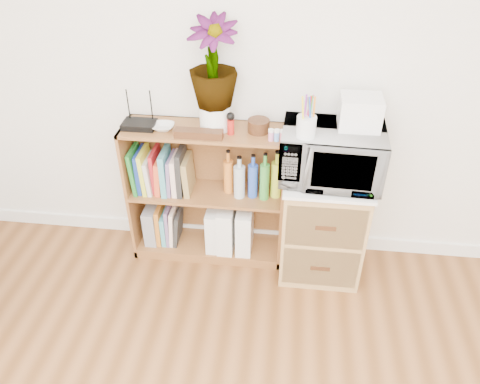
# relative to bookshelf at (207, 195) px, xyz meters

# --- Properties ---
(skirting_board) EXTENTS (4.00, 0.02, 0.10)m
(skirting_board) POSITION_rel_bookshelf_xyz_m (0.35, 0.14, -0.42)
(skirting_board) COLOR white
(skirting_board) RESTS_ON ground
(bookshelf) EXTENTS (1.00, 0.30, 0.95)m
(bookshelf) POSITION_rel_bookshelf_xyz_m (0.00, 0.00, 0.00)
(bookshelf) COLOR brown
(bookshelf) RESTS_ON ground
(wicker_unit) EXTENTS (0.50, 0.45, 0.70)m
(wicker_unit) POSITION_rel_bookshelf_xyz_m (0.75, -0.08, -0.12)
(wicker_unit) COLOR #9E7542
(wicker_unit) RESTS_ON ground
(microwave) EXTENTS (0.59, 0.41, 0.32)m
(microwave) POSITION_rel_bookshelf_xyz_m (0.75, -0.08, 0.40)
(microwave) COLOR silver
(microwave) RESTS_ON wicker_unit
(pen_cup) EXTENTS (0.10, 0.10, 0.12)m
(pen_cup) POSITION_rel_bookshelf_xyz_m (0.59, -0.18, 0.62)
(pen_cup) COLOR white
(pen_cup) RESTS_ON microwave
(small_appliance) EXTENTS (0.22, 0.19, 0.18)m
(small_appliance) POSITION_rel_bookshelf_xyz_m (0.88, -0.03, 0.65)
(small_appliance) COLOR white
(small_appliance) RESTS_ON microwave
(router) EXTENTS (0.19, 0.13, 0.04)m
(router) POSITION_rel_bookshelf_xyz_m (-0.38, -0.02, 0.49)
(router) COLOR black
(router) RESTS_ON bookshelf
(white_bowl) EXTENTS (0.13, 0.13, 0.03)m
(white_bowl) POSITION_rel_bookshelf_xyz_m (-0.24, -0.03, 0.49)
(white_bowl) COLOR silver
(white_bowl) RESTS_ON bookshelf
(plant_pot) EXTENTS (0.18, 0.18, 0.15)m
(plant_pot) POSITION_rel_bookshelf_xyz_m (0.06, 0.02, 0.55)
(plant_pot) COLOR white
(plant_pot) RESTS_ON bookshelf
(potted_plant) EXTENTS (0.28, 0.28, 0.50)m
(potted_plant) POSITION_rel_bookshelf_xyz_m (0.06, 0.02, 0.87)
(potted_plant) COLOR #3B752F
(potted_plant) RESTS_ON plant_pot
(trinket_box) EXTENTS (0.28, 0.07, 0.04)m
(trinket_box) POSITION_rel_bookshelf_xyz_m (-0.01, -0.10, 0.50)
(trinket_box) COLOR #3A210F
(trinket_box) RESTS_ON bookshelf
(kokeshi_doll) EXTENTS (0.04, 0.04, 0.09)m
(kokeshi_doll) POSITION_rel_bookshelf_xyz_m (0.17, -0.04, 0.52)
(kokeshi_doll) COLOR #B01C15
(kokeshi_doll) RESTS_ON bookshelf
(wooden_bowl) EXTENTS (0.13, 0.13, 0.07)m
(wooden_bowl) POSITION_rel_bookshelf_xyz_m (0.32, 0.01, 0.51)
(wooden_bowl) COLOR #331D0E
(wooden_bowl) RESTS_ON bookshelf
(paint_jars) EXTENTS (0.11, 0.04, 0.05)m
(paint_jars) POSITION_rel_bookshelf_xyz_m (0.43, -0.09, 0.50)
(paint_jars) COLOR #D3757E
(paint_jars) RESTS_ON bookshelf
(file_box) EXTENTS (0.08, 0.21, 0.27)m
(file_box) POSITION_rel_bookshelf_xyz_m (-0.39, 0.00, -0.27)
(file_box) COLOR gray
(file_box) RESTS_ON bookshelf
(magazine_holder_left) EXTENTS (0.10, 0.25, 0.31)m
(magazine_holder_left) POSITION_rel_bookshelf_xyz_m (0.05, -0.01, -0.25)
(magazine_holder_left) COLOR silver
(magazine_holder_left) RESTS_ON bookshelf
(magazine_holder_mid) EXTENTS (0.10, 0.26, 0.33)m
(magazine_holder_mid) POSITION_rel_bookshelf_xyz_m (0.13, -0.01, -0.24)
(magazine_holder_mid) COLOR white
(magazine_holder_mid) RESTS_ON bookshelf
(magazine_holder_right) EXTENTS (0.10, 0.26, 0.32)m
(magazine_holder_right) POSITION_rel_bookshelf_xyz_m (0.25, -0.01, -0.24)
(magazine_holder_right) COLOR white
(magazine_holder_right) RESTS_ON bookshelf
(cookbooks) EXTENTS (0.38, 0.20, 0.31)m
(cookbooks) POSITION_rel_bookshelf_xyz_m (-0.28, -0.00, 0.16)
(cookbooks) COLOR #1D6F26
(cookbooks) RESTS_ON bookshelf
(liquor_bottles) EXTENTS (0.45, 0.07, 0.32)m
(liquor_bottles) POSITION_rel_bookshelf_xyz_m (0.33, -0.00, 0.18)
(liquor_bottles) COLOR orange
(liquor_bottles) RESTS_ON bookshelf
(lower_books) EXTENTS (0.17, 0.19, 0.29)m
(lower_books) POSITION_rel_bookshelf_xyz_m (-0.27, 0.00, -0.27)
(lower_books) COLOR #BE6D21
(lower_books) RESTS_ON bookshelf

